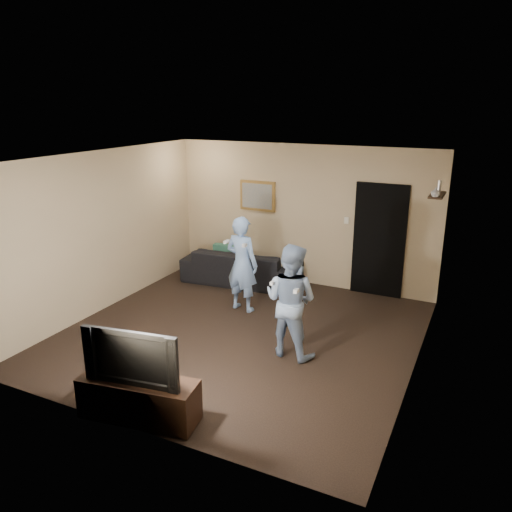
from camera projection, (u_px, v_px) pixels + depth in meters
The scene contains 19 objects.
ground at pixel (241, 334), 7.46m from camera, with size 5.00×5.00×0.00m, color black.
ceiling at pixel (239, 158), 6.69m from camera, with size 5.00×5.00×0.04m, color silver.
wall_back at pixel (302, 215), 9.23m from camera, with size 5.00×0.04×2.60m, color tan.
wall_front at pixel (123, 316), 4.92m from camera, with size 5.00×0.04×2.60m, color tan.
wall_left at pixel (104, 231), 8.11m from camera, with size 0.04×5.00×2.60m, color tan.
wall_right at pixel (423, 276), 6.04m from camera, with size 0.04×5.00×2.60m, color tan.
sofa at pixel (242, 266), 9.48m from camera, with size 2.21×0.86×0.65m, color black.
throw_pillow at pixel (225, 256), 9.58m from camera, with size 0.46×0.15×0.46m, color #1B5141.
painting_frame at pixel (258, 196), 9.49m from camera, with size 0.72×0.05×0.57m, color olive.
painting_canvas at pixel (257, 196), 9.46m from camera, with size 0.62×0.01×0.47m, color slate.
doorway at pixel (379, 241), 8.69m from camera, with size 0.90×0.06×2.00m, color black.
light_switch at pixel (346, 220), 8.85m from camera, with size 0.08×0.02×0.12m, color silver.
wall_shelf at pixel (437, 195), 7.43m from camera, with size 0.20×0.60×0.03m, color black.
shelf_vase at pixel (436, 192), 7.18m from camera, with size 0.13×0.13×0.14m, color #A8A8AD.
shelf_figurine at pixel (439, 186), 7.54m from camera, with size 0.06×0.06×0.18m, color silver.
tv_console at pixel (139, 399), 5.40m from camera, with size 1.31×0.42×0.47m, color black.
television at pixel (135, 354), 5.24m from camera, with size 1.08×0.14×0.62m, color black.
wii_player_left at pixel (242, 264), 8.11m from camera, with size 0.63×0.52×1.59m.
wii_player_right at pixel (291, 300), 6.66m from camera, with size 0.84×0.70×1.57m.
Camera 1 is at (3.14, -6.01, 3.34)m, focal length 35.00 mm.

